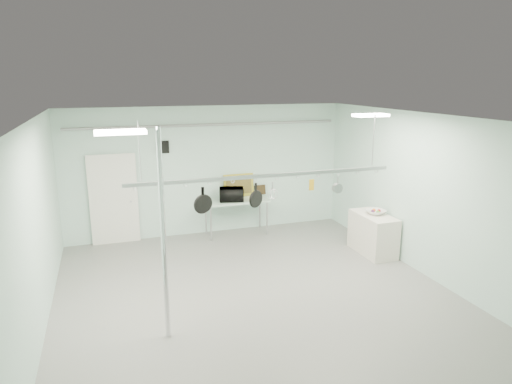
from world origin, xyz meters
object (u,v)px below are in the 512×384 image
object	(u,v)px
skillet_left	(202,200)
fruit_bowl	(376,212)
pot_rack	(266,174)
skillet_mid	(203,199)
chrome_pole	(163,237)
microwave	(232,194)
coffee_canister	(235,197)
prep_table	(236,202)
side_cabinet	(373,234)
skillet_right	(256,195)

from	to	relation	value
skillet_left	fruit_bowl	bearing A→B (deg)	-1.79
pot_rack	skillet_mid	bearing A→B (deg)	180.00
chrome_pole	microwave	world-z (taller)	chrome_pole
fruit_bowl	coffee_canister	bearing A→B (deg)	142.39
prep_table	side_cabinet	size ratio (longest dim) A/B	1.33
chrome_pole	fruit_bowl	bearing A→B (deg)	22.37
pot_rack	skillet_left	size ratio (longest dim) A/B	10.87
side_cabinet	pot_rack	size ratio (longest dim) A/B	0.25
microwave	fruit_bowl	size ratio (longest dim) A/B	1.42
pot_rack	skillet_mid	distance (m)	1.17
side_cabinet	skillet_left	xyz separation A→B (m)	(-4.08, -1.10, 1.41)
pot_rack	coffee_canister	bearing A→B (deg)	83.85
microwave	fruit_bowl	world-z (taller)	microwave
side_cabinet	skillet_right	xyz separation A→B (m)	(-3.14, -1.10, 1.43)
fruit_bowl	microwave	bearing A→B (deg)	142.37
microwave	fruit_bowl	bearing A→B (deg)	155.41
coffee_canister	chrome_pole	bearing A→B (deg)	-118.87
side_cabinet	skillet_right	size ratio (longest dim) A/B	2.88
skillet_right	microwave	bearing A→B (deg)	55.13
chrome_pole	side_cabinet	bearing A→B (deg)	22.41
chrome_pole	side_cabinet	distance (m)	5.37
coffee_canister	skillet_mid	distance (m)	3.59
side_cabinet	microwave	bearing A→B (deg)	141.65
coffee_canister	fruit_bowl	distance (m)	3.36
pot_rack	skillet_right	world-z (taller)	pot_rack
chrome_pole	skillet_right	size ratio (longest dim) A/B	7.67
prep_table	skillet_right	world-z (taller)	skillet_right
pot_rack	skillet_right	size ratio (longest dim) A/B	11.51
fruit_bowl	skillet_left	world-z (taller)	skillet_left
chrome_pole	microwave	distance (m)	4.69
pot_rack	fruit_bowl	world-z (taller)	pot_rack
skillet_left	skillet_right	xyz separation A→B (m)	(0.94, 0.00, 0.01)
chrome_pole	prep_table	world-z (taller)	chrome_pole
skillet_left	skillet_mid	size ratio (longest dim) A/B	1.03
skillet_right	chrome_pole	bearing A→B (deg)	-179.25
microwave	skillet_left	bearing A→B (deg)	79.78
skillet_mid	skillet_right	xyz separation A→B (m)	(0.93, 0.00, 0.01)
skillet_left	skillet_right	size ratio (longest dim) A/B	1.06
chrome_pole	pot_rack	xyz separation A→B (m)	(1.90, 0.90, 0.63)
fruit_bowl	skillet_mid	world-z (taller)	skillet_mid
pot_rack	coffee_canister	size ratio (longest dim) A/B	25.79
prep_table	side_cabinet	distance (m)	3.39
coffee_canister	skillet_mid	xyz separation A→B (m)	(-1.45, -3.16, 0.87)
microwave	skillet_left	xyz separation A→B (m)	(-1.39, -3.23, 0.80)
pot_rack	coffee_canister	distance (m)	3.41
pot_rack	skillet_left	xyz separation A→B (m)	(-1.13, 0.00, -0.37)
pot_rack	coffee_canister	world-z (taller)	pot_rack
pot_rack	skillet_left	world-z (taller)	pot_rack
side_cabinet	skillet_right	bearing A→B (deg)	-160.68
microwave	skillet_mid	distance (m)	3.60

